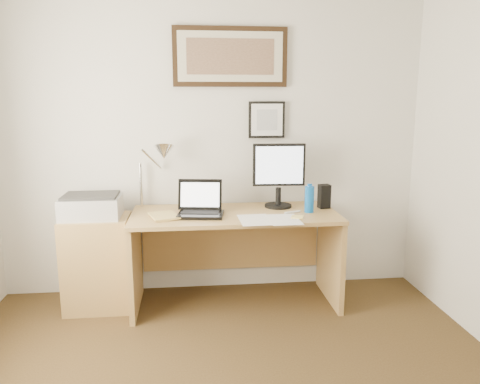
{
  "coord_description": "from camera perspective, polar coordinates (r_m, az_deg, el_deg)",
  "views": [
    {
      "loc": [
        -0.19,
        -1.89,
        1.64
      ],
      "look_at": [
        0.17,
        1.43,
        0.96
      ],
      "focal_mm": 35.0,
      "sensor_mm": 36.0,
      "label": 1
    }
  ],
  "objects": [
    {
      "name": "bottle_cap",
      "position": [
        3.66,
        8.5,
        0.84
      ],
      "size": [
        0.04,
        0.04,
        0.02
      ],
      "primitive_type": "cylinder",
      "color": "#0D59B3",
      "rests_on": "water_bottle"
    },
    {
      "name": "lcd_monitor",
      "position": [
        3.78,
        4.76,
        2.43
      ],
      "size": [
        0.42,
        0.22,
        0.52
      ],
      "color": "black",
      "rests_on": "desk"
    },
    {
      "name": "picture_large",
      "position": [
        3.88,
        -1.19,
        16.16
      ],
      "size": [
        0.92,
        0.04,
        0.47
      ],
      "color": "black",
      "rests_on": "wall_back"
    },
    {
      "name": "water_bottle",
      "position": [
        3.68,
        8.45,
        -0.89
      ],
      "size": [
        0.07,
        0.07,
        0.21
      ],
      "primitive_type": "cylinder",
      "color": "#0D59B3",
      "rests_on": "desk"
    },
    {
      "name": "laptop",
      "position": [
        3.59,
        -4.84,
        -1.87
      ],
      "size": [
        0.37,
        0.34,
        0.26
      ],
      "color": "black",
      "rests_on": "desk"
    },
    {
      "name": "desk",
      "position": [
        3.79,
        -0.76,
        -5.7
      ],
      "size": [
        1.6,
        0.7,
        0.75
      ],
      "color": "#A37C44",
      "rests_on": "floor"
    },
    {
      "name": "marker_pen",
      "position": [
        3.65,
        6.42,
        -2.45
      ],
      "size": [
        0.14,
        0.06,
        0.02
      ],
      "primitive_type": "cylinder",
      "rotation": [
        0.0,
        1.57,
        0.35
      ],
      "color": "white",
      "rests_on": "desk"
    },
    {
      "name": "sticky_pad",
      "position": [
        3.51,
        7.0,
        -3.05
      ],
      "size": [
        0.11,
        0.11,
        0.01
      ],
      "primitive_type": "cube",
      "rotation": [
        0.0,
        0.0,
        -0.35
      ],
      "color": "#FFE378",
      "rests_on": "desk"
    },
    {
      "name": "paper_sheet_b",
      "position": [
        3.45,
        5.38,
        -3.35
      ],
      "size": [
        0.23,
        0.32,
        0.0
      ],
      "primitive_type": "cube",
      "rotation": [
        0.0,
        0.0,
        0.02
      ],
      "color": "white",
      "rests_on": "desk"
    },
    {
      "name": "desk_lamp",
      "position": [
        3.73,
        -9.53,
        4.46
      ],
      "size": [
        0.29,
        0.27,
        0.53
      ],
      "color": "silver",
      "rests_on": "desk"
    },
    {
      "name": "picture_small",
      "position": [
        3.92,
        3.27,
        8.78
      ],
      "size": [
        0.3,
        0.03,
        0.3
      ],
      "color": "black",
      "rests_on": "wall_back"
    },
    {
      "name": "book",
      "position": [
        3.53,
        -10.74,
        -3.06
      ],
      "size": [
        0.26,
        0.3,
        0.02
      ],
      "primitive_type": "imported",
      "rotation": [
        0.0,
        0.0,
        0.29
      ],
      "color": "tan",
      "rests_on": "desk"
    },
    {
      "name": "printer",
      "position": [
        3.75,
        -17.67,
        -1.64
      ],
      "size": [
        0.44,
        0.34,
        0.18
      ],
      "color": "#ADADB0",
      "rests_on": "side_cabinet"
    },
    {
      "name": "paper_sheet_a",
      "position": [
        3.44,
        1.83,
        -3.4
      ],
      "size": [
        0.24,
        0.33,
        0.0
      ],
      "primitive_type": "cube",
      "rotation": [
        0.0,
        0.0,
        0.04
      ],
      "color": "white",
      "rests_on": "desk"
    },
    {
      "name": "speaker",
      "position": [
        3.84,
        10.22,
        -0.53
      ],
      "size": [
        0.1,
        0.09,
        0.19
      ],
      "primitive_type": "cube",
      "rotation": [
        0.0,
        0.0,
        0.18
      ],
      "color": "black",
      "rests_on": "desk"
    },
    {
      "name": "side_cabinet",
      "position": [
        3.86,
        -16.91,
        -8.24
      ],
      "size": [
        0.5,
        0.4,
        0.73
      ],
      "primitive_type": "cube",
      "color": "#A37C44",
      "rests_on": "floor"
    },
    {
      "name": "wall_back",
      "position": [
        3.91,
        -3.38,
        5.84
      ],
      "size": [
        3.5,
        0.02,
        2.5
      ],
      "primitive_type": "cube",
      "color": "silver",
      "rests_on": "ground"
    }
  ]
}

